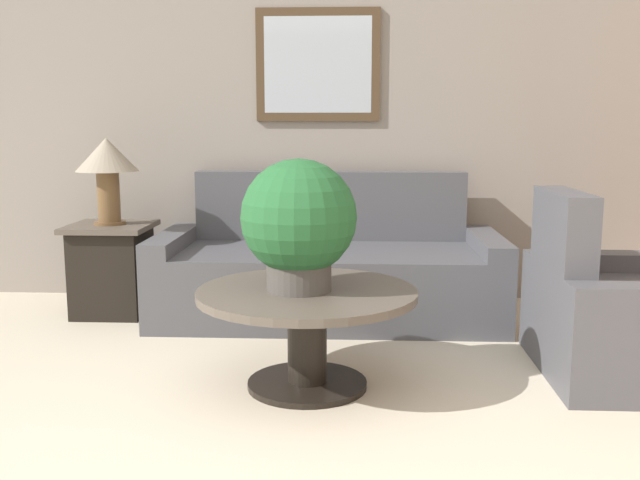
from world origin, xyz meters
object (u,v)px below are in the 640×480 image
coffee_table (307,317)px  side_table (112,268)px  table_lamp (107,163)px  couch_main (328,272)px  potted_plant_on_table (299,222)px  armchair (629,318)px

coffee_table → side_table: size_ratio=1.74×
coffee_table → table_lamp: (-1.42, 1.31, 0.67)m
couch_main → table_lamp: size_ratio=3.94×
couch_main → potted_plant_on_table: 1.45m
couch_main → side_table: (-1.47, -0.01, 0.02)m
potted_plant_on_table → armchair: bearing=9.7°
armchair → potted_plant_on_table: (-1.69, -0.29, 0.53)m
couch_main → potted_plant_on_table: bearing=-93.9°
armchair → coffee_table: 1.67m
coffee_table → table_lamp: 2.05m
potted_plant_on_table → table_lamp: bearing=136.1°
armchair → table_lamp: 3.33m
couch_main → side_table: size_ratio=3.67×
couch_main → potted_plant_on_table: potted_plant_on_table is taller
coffee_table → table_lamp: bearing=137.2°
armchair → table_lamp: table_lamp is taller
armchair → potted_plant_on_table: potted_plant_on_table is taller
coffee_table → side_table: side_table is taller
side_table → potted_plant_on_table: size_ratio=0.98×
armchair → coffee_table: size_ratio=0.95×
armchair → coffee_table: armchair is taller
side_table → coffee_table: bearing=-42.8°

